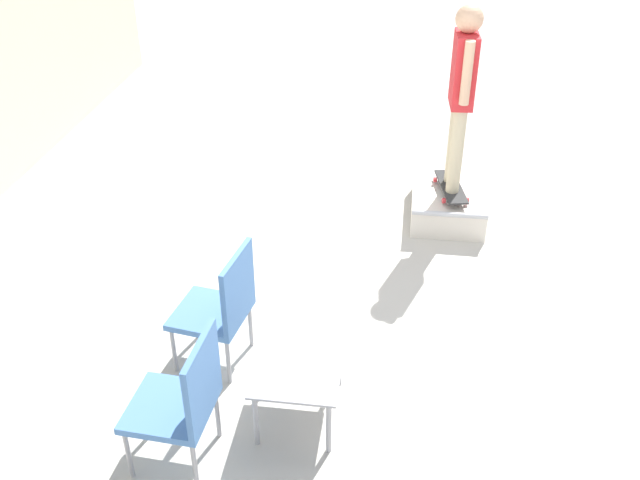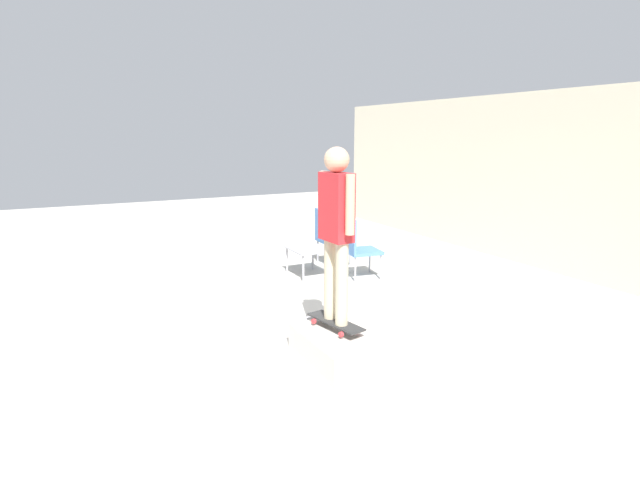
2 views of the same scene
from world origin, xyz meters
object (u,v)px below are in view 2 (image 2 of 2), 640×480
patio_chair_left (329,235)px  patio_chair_right (357,245)px  person_skater (336,221)px  coffee_table (308,252)px  skate_ramp_box (341,346)px  skateboard_on_ramp (336,322)px

patio_chair_left → patio_chair_right: bearing=-176.0°
person_skater → coffee_table: size_ratio=2.42×
skate_ramp_box → coffee_table: size_ratio=1.44×
skateboard_on_ramp → coffee_table: 3.07m
patio_chair_left → person_skater: bearing=156.7°
skateboard_on_ramp → patio_chair_right: (-2.40, 1.74, 0.16)m
skate_ramp_box → person_skater: 1.30m
skateboard_on_ramp → person_skater: size_ratio=0.42×
patio_chair_left → patio_chair_right: same height
skateboard_on_ramp → patio_chair_left: size_ratio=0.75×
coffee_table → skate_ramp_box: bearing=-19.9°
coffee_table → patio_chair_left: 0.83m
skate_ramp_box → patio_chair_right: 3.07m
person_skater → patio_chair_right: bearing=140.9°
person_skater → patio_chair_right: size_ratio=1.79×
skate_ramp_box → coffee_table: bearing=160.1°
skateboard_on_ramp → person_skater: person_skater is taller
skate_ramp_box → patio_chair_left: bearing=153.6°
skate_ramp_box → person_skater: size_ratio=0.60×
skate_ramp_box → patio_chair_left: patio_chair_left is taller
person_skater → patio_chair_right: 3.10m
person_skater → coffee_table: 3.25m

